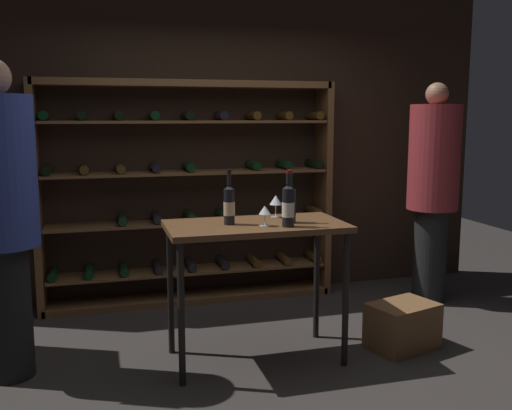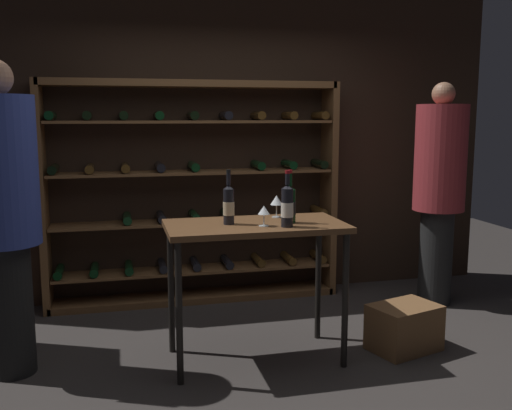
{
  "view_description": "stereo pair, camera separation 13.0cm",
  "coord_description": "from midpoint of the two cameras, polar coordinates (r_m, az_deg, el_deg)",
  "views": [
    {
      "loc": [
        -1.08,
        -3.54,
        1.7
      ],
      "look_at": [
        -0.02,
        0.26,
        1.09
      ],
      "focal_mm": 40.64,
      "sensor_mm": 36.0,
      "label": 1
    },
    {
      "loc": [
        -0.95,
        -3.57,
        1.7
      ],
      "look_at": [
        -0.02,
        0.26,
        1.09
      ],
      "focal_mm": 40.64,
      "sensor_mm": 36.0,
      "label": 2
    }
  ],
  "objects": [
    {
      "name": "wine_glass_stemmed_center",
      "position": [
        3.82,
        -0.1,
        -0.61
      ],
      "size": [
        0.08,
        0.08,
        0.14
      ],
      "color": "silver",
      "rests_on": "tasting_table"
    },
    {
      "name": "ground_plane",
      "position": [
        4.07,
        0.35,
        -15.84
      ],
      "size": [
        9.62,
        9.62,
        0.0
      ],
      "primitive_type": "plane",
      "color": "#383330"
    },
    {
      "name": "wine_bottle_amber_reserve",
      "position": [
        3.88,
        -3.61,
        0.04
      ],
      "size": [
        0.08,
        0.08,
        0.37
      ],
      "color": "black",
      "rests_on": "tasting_table"
    },
    {
      "name": "person_guest_khaki",
      "position": [
        4.0,
        -24.69,
        -0.15
      ],
      "size": [
        0.46,
        0.46,
        2.04
      ],
      "rotation": [
        0.0,
        0.0,
        0.3
      ],
      "color": "black",
      "rests_on": "ground"
    },
    {
      "name": "wine_crate",
      "position": [
        4.46,
        13.4,
        -11.49
      ],
      "size": [
        0.56,
        0.47,
        0.34
      ],
      "primitive_type": "cube",
      "rotation": [
        0.0,
        0.0,
        0.3
      ],
      "color": "brown",
      "rests_on": "ground"
    },
    {
      "name": "back_wall",
      "position": [
        5.47,
        -4.87,
        6.49
      ],
      "size": [
        5.38,
        0.1,
        2.96
      ],
      "primitive_type": "cube",
      "color": "#332319",
      "rests_on": "ground"
    },
    {
      "name": "wine_bottle_red_label",
      "position": [
        3.94,
        2.41,
        0.12
      ],
      "size": [
        0.09,
        0.09,
        0.36
      ],
      "color": "black",
      "rests_on": "tasting_table"
    },
    {
      "name": "person_guest_plum_blouse",
      "position": [
        5.41,
        16.37,
        2.1
      ],
      "size": [
        0.45,
        0.45,
        1.98
      ],
      "rotation": [
        0.0,
        0.0,
        -2.02
      ],
      "color": "black",
      "rests_on": "ground"
    },
    {
      "name": "tasting_table",
      "position": [
        3.96,
        -0.97,
        -3.41
      ],
      "size": [
        1.21,
        0.63,
        0.97
      ],
      "color": "brown",
      "rests_on": "ground"
    },
    {
      "name": "wine_bottle_black_capsule",
      "position": [
        3.79,
        2.2,
        -0.06
      ],
      "size": [
        0.08,
        0.08,
        0.37
      ],
      "color": "black",
      "rests_on": "tasting_table"
    },
    {
      "name": "wine_glass_stemmed_left",
      "position": [
        4.15,
        1.06,
        0.41
      ],
      "size": [
        0.09,
        0.09,
        0.16
      ],
      "color": "silver",
      "rests_on": "tasting_table"
    },
    {
      "name": "wine_rack",
      "position": [
        5.26,
        -7.28,
        1.11
      ],
      "size": [
        2.65,
        0.32,
        2.0
      ],
      "color": "brown",
      "rests_on": "ground"
    }
  ]
}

